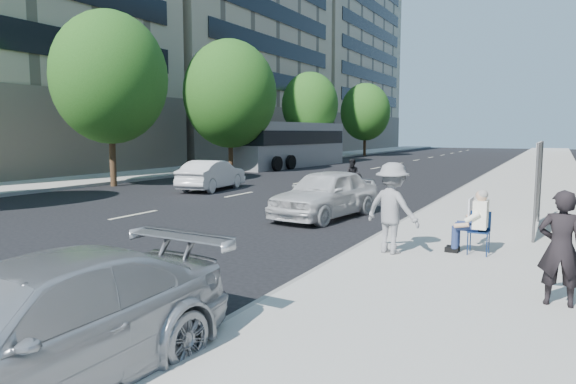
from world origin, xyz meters
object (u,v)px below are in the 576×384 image
Objects in this scene: pedestrian_woman at (561,248)px; protest_banner at (538,181)px; jogger at (392,208)px; motorcycle at (353,177)px; white_sedan_near at (326,193)px; seated_protester at (474,218)px; bus at (292,145)px; white_sedan_mid at (212,175)px; parked_sedan at (25,334)px.

protest_banner is at bearing -88.40° from pedestrian_woman.
jogger reaches higher than motorcycle.
white_sedan_near is 2.12× the size of motorcycle.
bus is (-16.39, 23.62, 0.76)m from seated_protester.
pedestrian_woman reaches higher than white_sedan_mid.
seated_protester is at bearing 72.41° from parked_sedan.
pedestrian_woman is 17.53m from white_sedan_mid.
jogger is at bearing -44.11° from white_sedan_near.
seated_protester is 0.71× the size of jogger.
white_sedan_near reaches higher than motorcycle.
protest_banner reaches higher than pedestrian_woman.
protest_banner reaches higher than parked_sedan.
pedestrian_woman reaches higher than parked_sedan.
white_sedan_near is 8.82m from white_sedan_mid.
white_sedan_mid is 1.99× the size of motorcycle.
white_sedan_near is 0.35× the size of bus.
jogger reaches higher than white_sedan_near.
seated_protester is 0.32× the size of white_sedan_mid.
jogger reaches higher than seated_protester.
protest_banner reaches higher than jogger.
pedestrian_woman is 0.13× the size of bus.
jogger is 0.42× the size of white_sedan_near.
jogger is (-1.46, -0.74, 0.20)m from seated_protester.
white_sedan_mid is (-13.86, 10.73, -0.30)m from pedestrian_woman.
jogger is 0.60× the size of protest_banner.
motorcycle reaches higher than parked_sedan.
parked_sedan is at bearing -110.01° from protest_banner.
white_sedan_near is 7.36m from motorcycle.
protest_banner reaches higher than seated_protester.
protest_banner is at bearing -44.57° from bus.
seated_protester is 3.38m from protest_banner.
seated_protester is 0.30× the size of white_sedan_near.
protest_banner is 10.64m from motorcycle.
jogger is 0.90× the size of motorcycle.
jogger is at bearing -53.49° from bus.
bus is at bearing -40.75° from jogger.
pedestrian_woman reaches higher than seated_protester.
protest_banner is 14.20m from white_sedan_mid.
white_sedan_mid is 0.33× the size of bus.
jogger is 12.44m from motorcycle.
seated_protester is 5.89m from white_sedan_near.
protest_banner is 0.66× the size of parked_sedan.
jogger is at bearing 81.24° from parked_sedan.
bus reaches higher than jogger.
protest_banner reaches higher than white_sedan_near.
protest_banner is at bearing 152.54° from white_sedan_mid.
protest_banner is (2.48, 3.92, 0.33)m from jogger.
bus is (-17.41, 20.44, 0.23)m from protest_banner.
bus is at bearing -82.99° from white_sedan_mid.
white_sedan_mid is 16.17m from bus.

